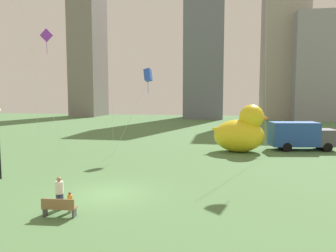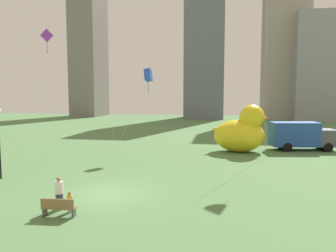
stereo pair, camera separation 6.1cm
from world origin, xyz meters
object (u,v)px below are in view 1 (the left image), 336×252
at_px(giant_inflatable_duck, 241,132).
at_px(park_bench, 59,207).
at_px(box_truck, 301,136).
at_px(person_child, 70,201).
at_px(kite_blue, 148,75).
at_px(person_adult, 59,192).
at_px(kite_purple, 46,41).

bearing_deg(giant_inflatable_duck, park_bench, -116.03).
bearing_deg(giant_inflatable_duck, box_truck, 18.57).
xyz_separation_m(person_child, giant_inflatable_duck, (9.02, 18.30, 1.44)).
relative_size(person_child, box_truck, 0.15).
xyz_separation_m(park_bench, kite_blue, (0.42, 16.68, 6.96)).
xyz_separation_m(person_child, kite_blue, (0.19, 16.03, 6.88)).
height_order(person_adult, kite_purple, kite_purple).
bearing_deg(person_child, park_bench, -109.58).
relative_size(park_bench, kite_blue, 0.20).
bearing_deg(kite_purple, kite_blue, 9.44).
bearing_deg(kite_blue, box_truck, 16.13).
bearing_deg(giant_inflatable_duck, person_adult, -118.37).
height_order(box_truck, kite_blue, kite_blue).
bearing_deg(person_child, giant_inflatable_duck, 63.75).
xyz_separation_m(park_bench, kite_purple, (-8.90, 15.14, 10.18)).
bearing_deg(kite_blue, kite_purple, -170.56).
distance_m(person_child, giant_inflatable_duck, 20.45).
height_order(person_child, box_truck, box_truck).
height_order(person_child, kite_blue, kite_blue).
distance_m(park_bench, person_child, 0.70).
bearing_deg(person_child, kite_blue, 89.32).
bearing_deg(giant_inflatable_duck, kite_purple, -168.11).
bearing_deg(kite_blue, person_child, -90.68).
bearing_deg(box_truck, park_bench, -126.10).
distance_m(kite_blue, kite_purple, 9.98).
height_order(person_adult, giant_inflatable_duck, giant_inflatable_duck).
xyz_separation_m(box_truck, kite_purple, (-24.21, -5.85, 9.20)).
height_order(park_bench, box_truck, box_truck).
bearing_deg(person_child, box_truck, 53.45).
relative_size(giant_inflatable_duck, kite_purple, 0.48).
bearing_deg(person_adult, box_truck, 51.79).
relative_size(person_child, giant_inflatable_duck, 0.18).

